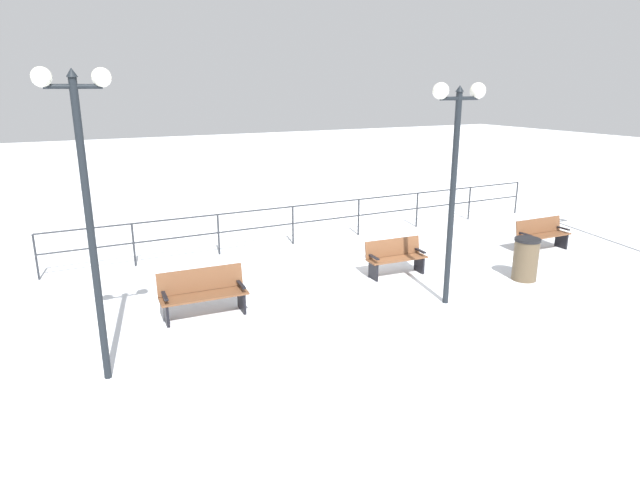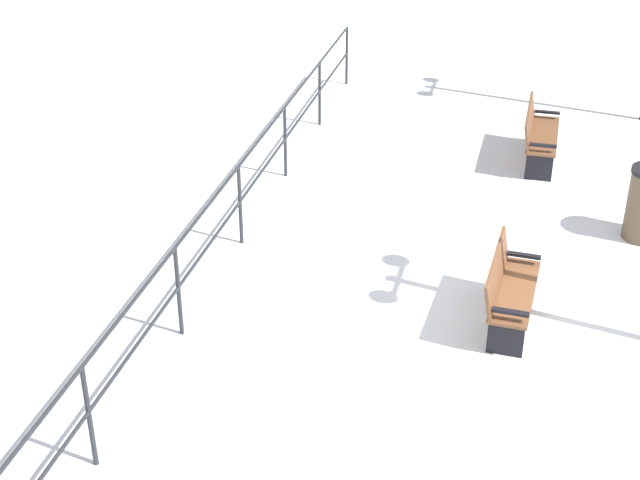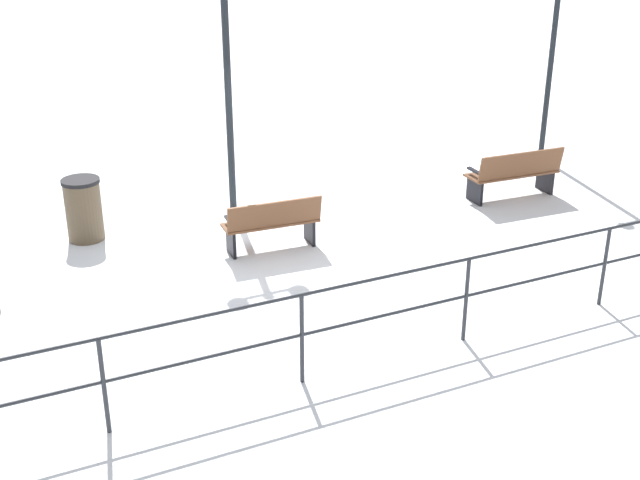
{
  "view_description": "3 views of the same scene",
  "coord_description": "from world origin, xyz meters",
  "px_view_note": "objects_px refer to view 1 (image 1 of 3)",
  "views": [
    {
      "loc": [
        9.85,
        -7.15,
        4.34
      ],
      "look_at": [
        -1.55,
        -1.32,
        0.69
      ],
      "focal_mm": 30.34,
      "sensor_mm": 36.0,
      "label": 1
    },
    {
      "loc": [
        -0.18,
        -9.03,
        5.88
      ],
      "look_at": [
        -2.47,
        0.36,
        0.58
      ],
      "focal_mm": 51.86,
      "sensor_mm": 36.0,
      "label": 2
    },
    {
      "loc": [
        -10.95,
        4.3,
        5.18
      ],
      "look_at": [
        -1.63,
        -0.12,
        0.7
      ],
      "focal_mm": 46.5,
      "sensor_mm": 36.0,
      "label": 3
    }
  ],
  "objects_px": {
    "bench_third": "(542,234)",
    "lamppost_near": "(83,171)",
    "trash_bin": "(526,259)",
    "bench_nearest": "(203,293)",
    "lamppost_middle": "(456,146)",
    "bench_second": "(395,257)"
  },
  "relations": [
    {
      "from": "bench_second",
      "to": "lamppost_middle",
      "type": "height_order",
      "value": "lamppost_middle"
    },
    {
      "from": "lamppost_near",
      "to": "trash_bin",
      "type": "relative_size",
      "value": 4.61
    },
    {
      "from": "bench_third",
      "to": "lamppost_near",
      "type": "bearing_deg",
      "value": -80.24
    },
    {
      "from": "bench_second",
      "to": "lamppost_near",
      "type": "relative_size",
      "value": 0.32
    },
    {
      "from": "bench_nearest",
      "to": "lamppost_middle",
      "type": "height_order",
      "value": "lamppost_middle"
    },
    {
      "from": "lamppost_near",
      "to": "trash_bin",
      "type": "bearing_deg",
      "value": 91.65
    },
    {
      "from": "bench_third",
      "to": "lamppost_near",
      "type": "relative_size",
      "value": 0.35
    },
    {
      "from": "lamppost_middle",
      "to": "lamppost_near",
      "type": "bearing_deg",
      "value": -90.0
    },
    {
      "from": "bench_third",
      "to": "lamppost_near",
      "type": "xyz_separation_m",
      "value": [
        1.75,
        -11.39,
        2.75
      ]
    },
    {
      "from": "lamppost_middle",
      "to": "trash_bin",
      "type": "relative_size",
      "value": 4.44
    },
    {
      "from": "lamppost_near",
      "to": "bench_third",
      "type": "bearing_deg",
      "value": 98.75
    },
    {
      "from": "bench_nearest",
      "to": "bench_third",
      "type": "relative_size",
      "value": 1.05
    },
    {
      "from": "bench_second",
      "to": "lamppost_middle",
      "type": "xyz_separation_m",
      "value": [
        1.92,
        -0.06,
        2.79
      ]
    },
    {
      "from": "bench_nearest",
      "to": "bench_third",
      "type": "distance_m",
      "value": 9.41
    },
    {
      "from": "lamppost_near",
      "to": "lamppost_middle",
      "type": "bearing_deg",
      "value": 90.0
    },
    {
      "from": "trash_bin",
      "to": "lamppost_near",
      "type": "bearing_deg",
      "value": -88.35
    },
    {
      "from": "lamppost_near",
      "to": "bench_nearest",
      "type": "bearing_deg",
      "value": 129.97
    },
    {
      "from": "bench_second",
      "to": "bench_third",
      "type": "distance_m",
      "value": 4.71
    },
    {
      "from": "bench_nearest",
      "to": "bench_third",
      "type": "bearing_deg",
      "value": 93.67
    },
    {
      "from": "bench_third",
      "to": "lamppost_middle",
      "type": "bearing_deg",
      "value": -68.78
    },
    {
      "from": "bench_nearest",
      "to": "lamppost_middle",
      "type": "bearing_deg",
      "value": 73.5
    },
    {
      "from": "bench_nearest",
      "to": "lamppost_near",
      "type": "xyz_separation_m",
      "value": [
        1.65,
        -1.97,
        2.74
      ]
    }
  ]
}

